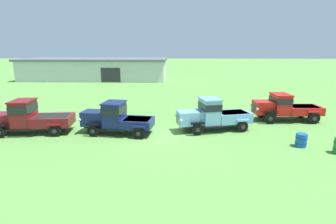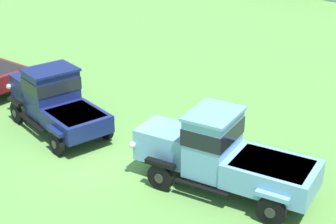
{
  "view_description": "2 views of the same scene",
  "coord_description": "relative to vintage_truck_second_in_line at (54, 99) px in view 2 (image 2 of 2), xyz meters",
  "views": [
    {
      "loc": [
        1.28,
        -16.42,
        5.74
      ],
      "look_at": [
        0.74,
        2.62,
        1.0
      ],
      "focal_mm": 28.0,
      "sensor_mm": 36.0,
      "label": 1
    },
    {
      "loc": [
        11.55,
        -8.61,
        7.97
      ],
      "look_at": [
        0.74,
        2.62,
        1.0
      ],
      "focal_mm": 55.0,
      "sensor_mm": 36.0,
      "label": 2
    }
  ],
  "objects": [
    {
      "name": "ground_plane",
      "position": [
        2.74,
        -0.52,
        -1.1
      ],
      "size": [
        240.0,
        240.0,
        0.0
      ],
      "primitive_type": "plane",
      "color": "#5B9342"
    },
    {
      "name": "vintage_truck_midrow_center",
      "position": [
        6.66,
        0.9,
        0.02
      ],
      "size": [
        5.46,
        2.93,
        2.31
      ],
      "color": "black",
      "rests_on": "ground"
    },
    {
      "name": "vintage_truck_second_in_line",
      "position": [
        0.0,
        0.0,
        0.0
      ],
      "size": [
        5.05,
        2.53,
        2.18
      ],
      "color": "black",
      "rests_on": "ground"
    }
  ]
}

